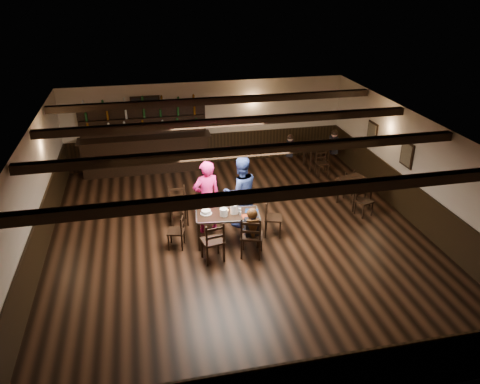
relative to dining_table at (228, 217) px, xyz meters
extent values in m
plane|color=black|center=(0.31, 0.12, -0.66)|extent=(10.00, 10.00, 0.00)
cube|color=beige|center=(0.31, 5.12, 0.69)|extent=(9.00, 0.02, 2.70)
cube|color=beige|center=(0.31, -4.88, 0.69)|extent=(9.00, 0.02, 2.70)
cube|color=beige|center=(-4.19, 0.12, 0.69)|extent=(0.02, 10.00, 2.70)
cube|color=beige|center=(4.81, 0.12, 0.69)|extent=(0.02, 10.00, 2.70)
cube|color=silver|center=(0.31, 0.12, 2.04)|extent=(9.00, 10.00, 0.02)
cube|color=black|center=(0.31, 5.09, -0.16)|extent=(9.00, 0.04, 1.00)
cube|color=black|center=(0.31, -4.85, -0.16)|extent=(9.00, 0.04, 1.00)
cube|color=black|center=(-4.16, 0.12, -0.16)|extent=(0.04, 10.00, 1.00)
cube|color=black|center=(4.78, 0.12, -0.16)|extent=(0.04, 10.00, 1.00)
cube|color=black|center=(-1.59, 5.09, 1.19)|extent=(0.90, 0.03, 1.00)
cube|color=black|center=(-1.59, 5.07, 1.19)|extent=(0.80, 0.02, 0.90)
cube|color=black|center=(4.78, 0.62, 0.94)|extent=(0.03, 0.55, 0.65)
cube|color=#72664C|center=(4.76, 0.62, 0.94)|extent=(0.02, 0.45, 0.55)
cube|color=black|center=(4.78, 2.52, 0.89)|extent=(0.03, 0.55, 0.65)
cube|color=#72664C|center=(4.76, 2.52, 0.89)|extent=(0.02, 0.45, 0.55)
cube|color=black|center=(0.31, -2.88, 1.94)|extent=(8.90, 0.18, 0.18)
cube|color=black|center=(0.31, -0.88, 1.94)|extent=(8.90, 0.18, 0.18)
cube|color=black|center=(0.31, 1.12, 1.94)|extent=(8.90, 0.18, 0.18)
cube|color=black|center=(0.31, 3.12, 1.94)|extent=(8.90, 0.18, 0.18)
cube|color=black|center=(-0.70, -0.23, -0.31)|extent=(0.07, 0.07, 0.71)
cube|color=black|center=(-0.63, 0.38, -0.31)|extent=(0.07, 0.07, 0.71)
cube|color=black|center=(0.63, -0.38, -0.31)|extent=(0.07, 0.07, 0.71)
cube|color=black|center=(0.70, 0.23, -0.31)|extent=(0.07, 0.07, 0.71)
cube|color=black|center=(0.00, 0.00, 0.07)|extent=(1.54, 0.89, 0.04)
cube|color=#A5A8AD|center=(0.04, 0.35, 0.07)|extent=(1.46, 0.19, 0.04)
cube|color=#A5A8AD|center=(-0.04, -0.35, 0.07)|extent=(1.46, 0.19, 0.04)
cube|color=#A5A8AD|center=(0.71, -0.08, 0.07)|extent=(0.11, 0.73, 0.04)
cube|color=#A5A8AD|center=(-0.71, 0.08, 0.07)|extent=(0.11, 0.73, 0.04)
cube|color=black|center=(-0.31, -0.44, -0.43)|extent=(0.04, 0.04, 0.46)
cube|color=black|center=(-0.24, -0.80, -0.43)|extent=(0.04, 0.04, 0.46)
cube|color=black|center=(-0.69, -0.51, -0.43)|extent=(0.04, 0.04, 0.46)
cube|color=black|center=(-0.62, -0.87, -0.43)|extent=(0.04, 0.04, 0.46)
cube|color=black|center=(-0.46, -0.66, -0.18)|extent=(0.53, 0.51, 0.04)
cube|color=black|center=(-0.43, -0.84, 0.07)|extent=(0.45, 0.12, 0.49)
cube|color=black|center=(-0.43, -0.84, 0.02)|extent=(0.39, 0.10, 0.05)
cube|color=black|center=(-0.43, -0.84, 0.21)|extent=(0.39, 0.10, 0.05)
cube|color=black|center=(0.67, -0.55, -0.42)|extent=(0.05, 0.05, 0.48)
cube|color=black|center=(0.54, -0.91, -0.42)|extent=(0.05, 0.05, 0.48)
cube|color=black|center=(0.29, -0.41, -0.42)|extent=(0.05, 0.05, 0.48)
cube|color=black|center=(0.16, -0.77, -0.42)|extent=(0.05, 0.05, 0.48)
cube|color=black|center=(0.42, -0.66, -0.16)|extent=(0.60, 0.58, 0.04)
cube|color=black|center=(0.35, -0.84, 0.10)|extent=(0.46, 0.20, 0.50)
cube|color=black|center=(0.35, -0.84, 0.05)|extent=(0.39, 0.16, 0.06)
cube|color=black|center=(0.35, -0.84, 0.25)|extent=(0.39, 0.16, 0.06)
cube|color=black|center=(-1.31, 0.25, -0.47)|extent=(0.04, 0.04, 0.39)
cube|color=black|center=(-1.01, 0.17, -0.47)|extent=(0.04, 0.04, 0.39)
cube|color=black|center=(-1.40, -0.07, -0.47)|extent=(0.04, 0.04, 0.39)
cube|color=black|center=(-1.09, -0.15, -0.47)|extent=(0.04, 0.04, 0.39)
cube|color=black|center=(-1.20, 0.05, -0.25)|extent=(0.45, 0.46, 0.04)
cube|color=black|center=(-1.05, 0.01, -0.04)|extent=(0.13, 0.38, 0.41)
cube|color=black|center=(-1.05, 0.01, -0.09)|extent=(0.10, 0.32, 0.05)
cube|color=black|center=(-1.05, 0.01, 0.08)|extent=(0.10, 0.32, 0.05)
cube|color=black|center=(1.25, -0.10, -0.44)|extent=(0.04, 0.04, 0.44)
cube|color=black|center=(0.92, 0.00, -0.44)|extent=(0.04, 0.04, 0.44)
cube|color=black|center=(1.37, 0.24, -0.44)|extent=(0.04, 0.04, 0.44)
cube|color=black|center=(1.04, 0.35, -0.44)|extent=(0.04, 0.04, 0.44)
cube|color=black|center=(1.14, 0.12, -0.20)|extent=(0.52, 0.53, 0.04)
cube|color=black|center=(0.98, 0.18, 0.02)|extent=(0.17, 0.42, 0.46)
cube|color=black|center=(0.98, 0.18, -0.02)|extent=(0.14, 0.35, 0.05)
cube|color=black|center=(0.98, 0.18, 0.16)|extent=(0.14, 0.35, 0.05)
cube|color=black|center=(-1.23, 0.96, -0.43)|extent=(0.04, 0.04, 0.46)
cube|color=black|center=(-1.24, 1.33, -0.43)|extent=(0.04, 0.04, 0.46)
cube|color=black|center=(-0.84, 0.98, -0.43)|extent=(0.04, 0.04, 0.46)
cube|color=black|center=(-0.86, 1.35, -0.43)|extent=(0.04, 0.04, 0.46)
cube|color=black|center=(-1.04, 1.15, -0.18)|extent=(0.47, 0.45, 0.04)
cube|color=black|center=(-1.05, 1.34, 0.07)|extent=(0.45, 0.06, 0.49)
cube|color=black|center=(-1.05, 1.34, 0.02)|extent=(0.39, 0.05, 0.05)
cube|color=black|center=(-1.05, 1.34, 0.21)|extent=(0.39, 0.05, 0.05)
imported|color=#E62E86|center=(-0.39, 0.63, 0.26)|extent=(0.75, 0.58, 1.85)
imported|color=navy|center=(0.48, 0.78, 0.25)|extent=(0.96, 0.79, 1.82)
cube|color=black|center=(0.42, -0.55, -0.15)|extent=(0.29, 0.29, 0.12)
cube|color=black|center=(0.42, -0.66, 0.06)|extent=(0.31, 0.18, 0.44)
cylinder|color=black|center=(0.42, -0.66, 0.27)|extent=(0.09, 0.31, 0.31)
sphere|color=#D8A384|center=(0.42, -0.66, 0.40)|extent=(0.19, 0.19, 0.19)
sphere|color=#37200C|center=(0.42, -0.69, 0.41)|extent=(0.24, 0.24, 0.24)
cone|color=#37200C|center=(0.42, -0.78, 0.05)|extent=(0.18, 0.18, 0.55)
cylinder|color=white|center=(-0.48, 0.13, 0.10)|extent=(0.27, 0.27, 0.01)
cylinder|color=white|center=(-0.48, 0.13, 0.14)|extent=(0.22, 0.22, 0.07)
cylinder|color=silver|center=(-0.48, 0.13, 0.12)|extent=(0.23, 0.23, 0.04)
cylinder|color=white|center=(-0.10, -0.05, 0.18)|extent=(0.18, 0.18, 0.17)
cylinder|color=white|center=(0.17, 0.02, 0.20)|extent=(0.19, 0.19, 0.23)
cylinder|color=#A5A8AD|center=(0.03, 0.12, 0.11)|extent=(0.05, 0.05, 0.03)
sphere|color=orange|center=(0.03, 0.12, 0.14)|extent=(0.03, 0.03, 0.03)
cylinder|color=silver|center=(0.28, -0.12, 0.14)|extent=(0.04, 0.04, 0.09)
cylinder|color=#A5A8AD|center=(0.45, -0.12, 0.14)|extent=(0.04, 0.04, 0.09)
cylinder|color=silver|center=(0.30, 0.05, 0.14)|extent=(0.06, 0.06, 0.09)
cube|color=maroon|center=(0.44, -0.19, 0.09)|extent=(0.29, 0.20, 0.00)
cube|color=#0F244D|center=(0.58, 0.03, 0.09)|extent=(0.35, 0.30, 0.00)
cube|color=black|center=(-1.70, 4.77, -0.11)|extent=(3.89, 0.60, 1.10)
cube|color=black|center=(-1.70, 4.77, 0.46)|extent=(4.09, 0.70, 0.05)
cube|color=black|center=(-1.70, 5.04, 0.44)|extent=(3.89, 0.10, 2.20)
cube|color=black|center=(-1.70, 4.94, 0.69)|extent=(3.79, 0.22, 0.03)
cube|color=black|center=(-1.70, 4.94, 1.04)|extent=(3.79, 0.22, 0.03)
cube|color=black|center=(-1.70, 4.94, 1.39)|extent=(3.79, 0.22, 0.03)
cube|color=black|center=(3.73, 1.19, 0.07)|extent=(0.95, 0.95, 0.04)
cube|color=black|center=(3.54, 0.79, -0.31)|extent=(0.05, 0.05, 0.71)
cube|color=black|center=(3.34, 1.38, -0.31)|extent=(0.05, 0.05, 0.71)
cube|color=black|center=(4.13, 0.99, -0.31)|extent=(0.05, 0.05, 0.71)
cube|color=black|center=(3.93, 1.58, -0.31)|extent=(0.05, 0.05, 0.71)
cube|color=black|center=(3.65, 3.89, 0.07)|extent=(0.71, 0.71, 0.04)
cube|color=black|center=(3.36, 3.60, -0.31)|extent=(0.04, 0.04, 0.71)
cube|color=black|center=(3.35, 4.18, -0.31)|extent=(0.04, 0.04, 0.71)
cube|color=black|center=(3.94, 3.60, -0.31)|extent=(0.04, 0.04, 0.71)
cube|color=black|center=(3.94, 4.19, -0.31)|extent=(0.04, 0.04, 0.71)
cube|color=black|center=(2.79, 4.00, 0.05)|extent=(0.30, 0.38, 0.48)
sphere|color=#D8A384|center=(2.79, 4.00, 0.37)|extent=(0.19, 0.19, 0.19)
sphere|color=black|center=(2.79, 4.00, 0.40)|extent=(0.19, 0.19, 0.19)
cube|color=black|center=(4.24, 3.94, 0.07)|extent=(0.28, 0.40, 0.53)
sphere|color=#D8A384|center=(4.24, 3.94, 0.43)|extent=(0.20, 0.20, 0.20)
sphere|color=black|center=(4.24, 3.94, 0.46)|extent=(0.21, 0.21, 0.21)
camera|label=1|loc=(-1.73, -9.35, 5.21)|focal=35.00mm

